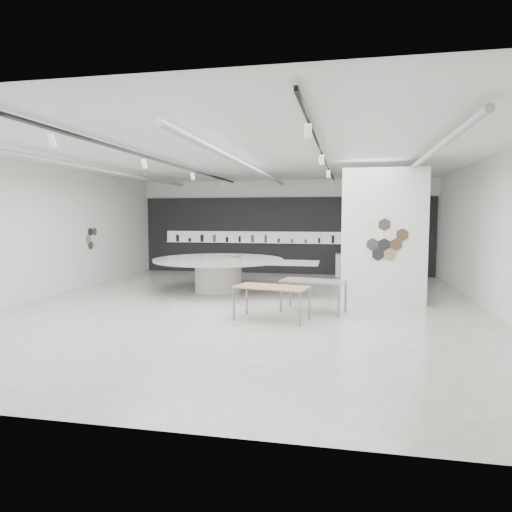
% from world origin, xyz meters
% --- Properties ---
extents(room, '(12.02, 14.02, 3.82)m').
position_xyz_m(room, '(-0.09, -0.00, 2.07)').
color(room, beige).
rests_on(room, ground).
extents(back_wall_display, '(11.80, 0.27, 3.10)m').
position_xyz_m(back_wall_display, '(-0.08, 6.93, 1.54)').
color(back_wall_display, black).
rests_on(back_wall_display, ground).
extents(partition_column, '(2.20, 0.38, 3.60)m').
position_xyz_m(partition_column, '(3.50, 1.00, 1.80)').
color(partition_column, white).
rests_on(partition_column, ground).
extents(display_island, '(5.20, 4.09, 1.03)m').
position_xyz_m(display_island, '(-1.30, 2.13, 0.67)').
color(display_island, white).
rests_on(display_island, ground).
extents(sample_table_wood, '(1.75, 1.11, 0.76)m').
position_xyz_m(sample_table_wood, '(0.91, -1.47, 0.71)').
color(sample_table_wood, '#A97D57').
rests_on(sample_table_wood, ground).
extents(sample_table_stone, '(1.65, 1.08, 0.78)m').
position_xyz_m(sample_table_stone, '(1.77, -0.44, 0.72)').
color(sample_table_stone, gray).
rests_on(sample_table_stone, ground).
extents(kitchen_counter, '(1.62, 0.70, 1.25)m').
position_xyz_m(kitchen_counter, '(2.91, 6.52, 0.45)').
color(kitchen_counter, white).
rests_on(kitchen_counter, ground).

